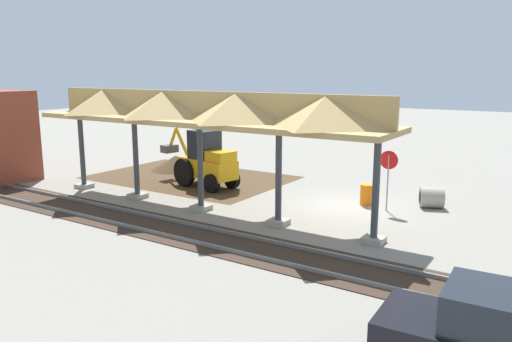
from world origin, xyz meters
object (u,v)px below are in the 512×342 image
at_px(backhoe, 205,161).
at_px(traffic_barrel, 367,195).
at_px(stop_sign, 388,168).
at_px(concrete_pipe, 432,198).

distance_m(backhoe, traffic_barrel, 8.15).
xyz_separation_m(stop_sign, backhoe, (9.07, 0.57, -0.54)).
height_order(concrete_pipe, traffic_barrel, traffic_barrel).
xyz_separation_m(backhoe, traffic_barrel, (-8.04, -1.01, -0.82)).
bearing_deg(backhoe, concrete_pipe, -168.92).
xyz_separation_m(concrete_pipe, traffic_barrel, (2.46, 1.05, 0.02)).
relative_size(backhoe, concrete_pipe, 4.33).
bearing_deg(traffic_barrel, stop_sign, 157.05).
distance_m(stop_sign, concrete_pipe, 2.48).
height_order(stop_sign, concrete_pipe, stop_sign).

